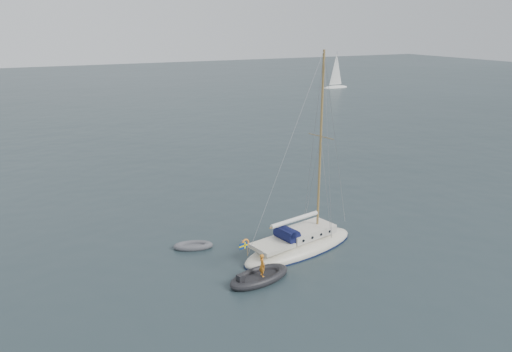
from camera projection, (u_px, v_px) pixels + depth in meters
name	position (u px, v px, depth m)	size (l,w,h in m)	color
ground	(278.00, 233.00, 33.81)	(300.00, 300.00, 0.00)	black
sailboat	(300.00, 236.00, 31.07)	(8.97, 2.69, 12.77)	silver
dinghy	(193.00, 246.00, 31.57)	(2.49, 1.13, 0.36)	#54555A
rib	(259.00, 276.00, 27.61)	(3.87, 1.76, 1.54)	black
distant_yacht_b	(336.00, 72.00, 107.52)	(6.15, 3.28, 8.15)	silver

